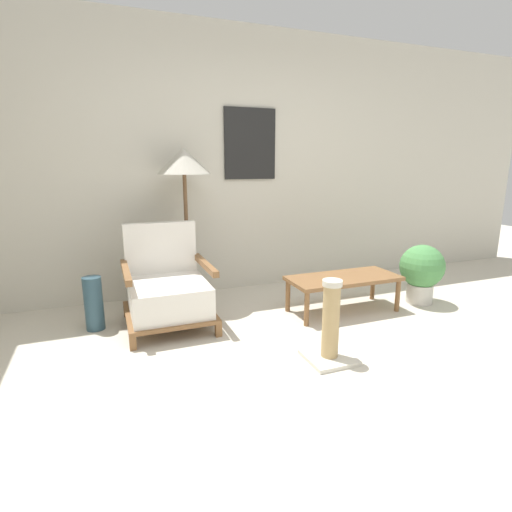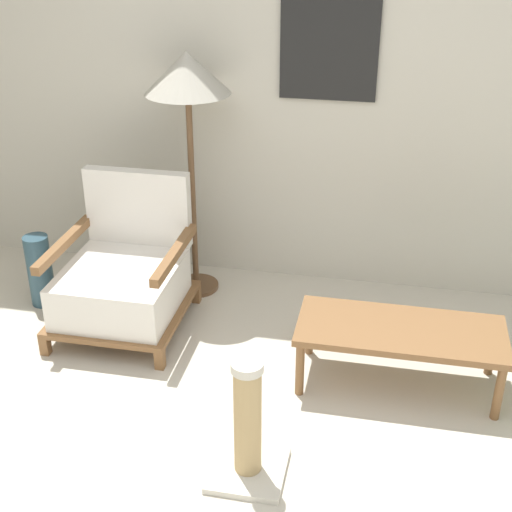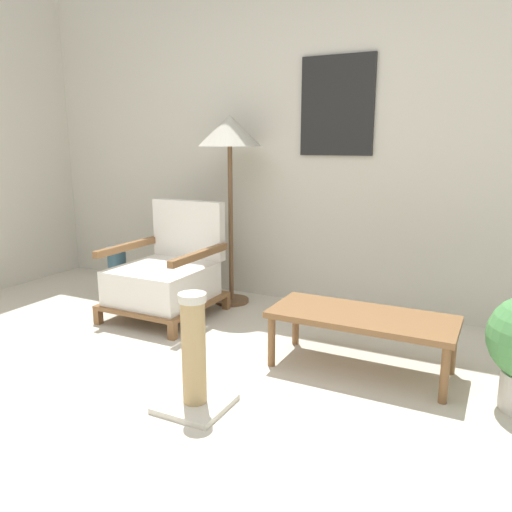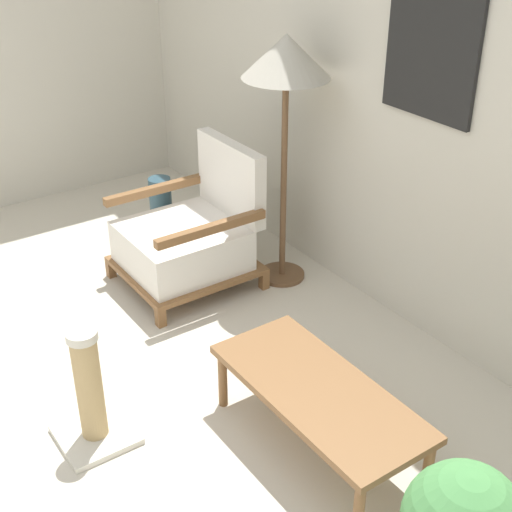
{
  "view_description": "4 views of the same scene",
  "coord_description": "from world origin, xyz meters",
  "px_view_note": "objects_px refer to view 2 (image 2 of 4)",
  "views": [
    {
      "loc": [
        -1.38,
        -1.78,
        1.36
      ],
      "look_at": [
        -0.14,
        1.44,
        0.55
      ],
      "focal_mm": 28.0,
      "sensor_mm": 36.0,
      "label": 1
    },
    {
      "loc": [
        0.53,
        -1.85,
        2.26
      ],
      "look_at": [
        -0.14,
        1.44,
        0.55
      ],
      "focal_mm": 50.0,
      "sensor_mm": 36.0,
      "label": 2
    },
    {
      "loc": [
        1.32,
        -1.43,
        1.28
      ],
      "look_at": [
        -0.14,
        1.44,
        0.55
      ],
      "focal_mm": 35.0,
      "sensor_mm": 36.0,
      "label": 3
    },
    {
      "loc": [
        2.43,
        -0.34,
        2.3
      ],
      "look_at": [
        -0.14,
        1.44,
        0.55
      ],
      "focal_mm": 50.0,
      "sensor_mm": 36.0,
      "label": 4
    }
  ],
  "objects_px": {
    "scratching_post": "(248,432)",
    "vase": "(40,271)",
    "armchair": "(124,277)",
    "coffee_table": "(401,334)",
    "floor_lamp": "(188,84)"
  },
  "relations": [
    {
      "from": "coffee_table",
      "to": "floor_lamp",
      "type": "bearing_deg",
      "value": 149.29
    },
    {
      "from": "vase",
      "to": "coffee_table",
      "type": "bearing_deg",
      "value": -10.21
    },
    {
      "from": "floor_lamp",
      "to": "vase",
      "type": "bearing_deg",
      "value": -156.61
    },
    {
      "from": "floor_lamp",
      "to": "vase",
      "type": "xyz_separation_m",
      "value": [
        -0.87,
        -0.38,
        -1.08
      ]
    },
    {
      "from": "armchair",
      "to": "scratching_post",
      "type": "bearing_deg",
      "value": -47.98
    },
    {
      "from": "floor_lamp",
      "to": "coffee_table",
      "type": "bearing_deg",
      "value": -30.71
    },
    {
      "from": "scratching_post",
      "to": "armchair",
      "type": "bearing_deg",
      "value": 132.02
    },
    {
      "from": "coffee_table",
      "to": "scratching_post",
      "type": "xyz_separation_m",
      "value": [
        -0.61,
        -0.78,
        -0.07
      ]
    },
    {
      "from": "vase",
      "to": "armchair",
      "type": "bearing_deg",
      "value": -10.93
    },
    {
      "from": "armchair",
      "to": "vase",
      "type": "xyz_separation_m",
      "value": [
        -0.59,
        0.11,
        -0.08
      ]
    },
    {
      "from": "armchair",
      "to": "coffee_table",
      "type": "relative_size",
      "value": 0.82
    },
    {
      "from": "coffee_table",
      "to": "scratching_post",
      "type": "relative_size",
      "value": 1.76
    },
    {
      "from": "scratching_post",
      "to": "vase",
      "type": "bearing_deg",
      "value": 142.81
    },
    {
      "from": "floor_lamp",
      "to": "coffee_table",
      "type": "distance_m",
      "value": 1.81
    },
    {
      "from": "armchair",
      "to": "floor_lamp",
      "type": "xyz_separation_m",
      "value": [
        0.28,
        0.49,
        1.0
      ]
    }
  ]
}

